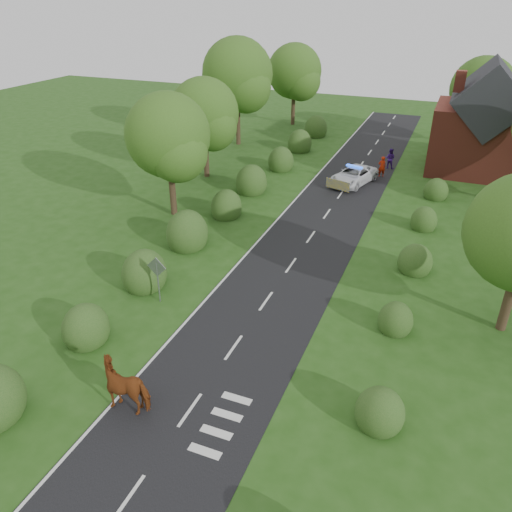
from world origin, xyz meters
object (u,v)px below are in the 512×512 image
at_px(road_sign, 157,273).
at_px(pedestrian_purple, 390,159).
at_px(cow, 128,386).
at_px(pedestrian_red, 382,167).
at_px(police_van, 353,176).

bearing_deg(road_sign, pedestrian_purple, 73.95).
distance_m(road_sign, pedestrian_purple, 26.97).
relative_size(road_sign, cow, 1.06).
xyz_separation_m(cow, pedestrian_red, (4.45, 29.93, 0.03)).
bearing_deg(police_van, pedestrian_purple, 83.95).
height_order(cow, pedestrian_red, pedestrian_red).
bearing_deg(police_van, pedestrian_red, 71.53).
relative_size(road_sign, pedestrian_red, 1.45).
bearing_deg(road_sign, police_van, 75.58).
xyz_separation_m(road_sign, police_van, (5.34, 20.78, -0.97)).
bearing_deg(pedestrian_red, cow, 55.49).
height_order(road_sign, pedestrian_purple, road_sign).
bearing_deg(cow, pedestrian_red, 163.13).
distance_m(cow, pedestrian_red, 30.26).
bearing_deg(police_van, road_sign, -88.12).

